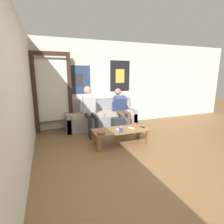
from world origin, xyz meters
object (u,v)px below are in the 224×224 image
person_seated_adult (90,108)px  pillar_candle (135,125)px  couch (101,118)px  person_seated_teen (121,107)px  game_controller_near_right (118,130)px  backpack (118,126)px  ceramic_bowl (101,133)px  game_controller_near_left (131,128)px  drink_can_blue (121,130)px  cell_phone (142,127)px  coffee_table (121,132)px

person_seated_adult → pillar_candle: bearing=-49.1°
couch → person_seated_teen: size_ratio=1.80×
person_seated_adult → game_controller_near_right: 1.20m
backpack → ceramic_bowl: backpack is taller
pillar_candle → person_seated_adult: bearing=130.9°
game_controller_near_left → person_seated_adult: bearing=124.0°
backpack → game_controller_near_left: bearing=-86.1°
game_controller_near_left → game_controller_near_right: size_ratio=0.97×
backpack → drink_can_blue: 0.93m
drink_can_blue → cell_phone: 0.66m
couch → pillar_candle: bearing=-72.0°
pillar_candle → drink_can_blue: size_ratio=0.84×
pillar_candle → game_controller_near_right: 0.49m
backpack → ceramic_bowl: (-0.73, -0.82, 0.18)m
ceramic_bowl → game_controller_near_right: size_ratio=1.18×
person_seated_adult → ceramic_bowl: (-0.05, -1.22, -0.30)m
drink_can_blue → pillar_candle: bearing=27.4°
person_seated_teen → pillar_candle: size_ratio=11.14×
person_seated_adult → pillar_candle: 1.35m
backpack → pillar_candle: (0.19, -0.60, 0.18)m
ceramic_bowl → game_controller_near_right: 0.46m
person_seated_teen → pillar_candle: 1.05m
couch → game_controller_near_left: (0.30, -1.42, 0.07)m
couch → pillar_candle: (0.44, -1.35, 0.10)m
person_seated_adult → cell_phone: (1.01, -1.08, -0.33)m
ceramic_bowl → game_controller_near_left: (0.78, 0.15, -0.03)m
person_seated_adult → pillar_candle: size_ratio=12.04×
game_controller_near_right → cell_phone: 0.62m
person_seated_adult → game_controller_near_left: 1.33m
pillar_candle → game_controller_near_right: bearing=-169.1°
backpack → game_controller_near_left: size_ratio=3.12×
person_seated_teen → cell_phone: person_seated_teen is taller
person_seated_teen → couch: bearing=147.2°
backpack → cell_phone: size_ratio=3.00×
game_controller_near_left → couch: bearing=101.8°
pillar_candle → coffee_table: bearing=-172.9°
person_seated_teen → game_controller_near_left: size_ratio=8.20×
coffee_table → drink_can_blue: drink_can_blue is taller
person_seated_teen → ceramic_bowl: 1.61m
coffee_table → backpack: bearing=71.9°
coffee_table → backpack: 0.68m
person_seated_adult → drink_can_blue: person_seated_adult is taller
game_controller_near_left → game_controller_near_right: bearing=-176.6°
cell_phone → ceramic_bowl: bearing=-172.3°
coffee_table → pillar_candle: size_ratio=12.25×
game_controller_near_right → ceramic_bowl: bearing=-163.7°
person_seated_teen → game_controller_near_right: 1.27m
coffee_table → person_seated_adult: 1.21m
couch → game_controller_near_left: size_ratio=14.78×
coffee_table → ceramic_bowl: ceramic_bowl is taller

